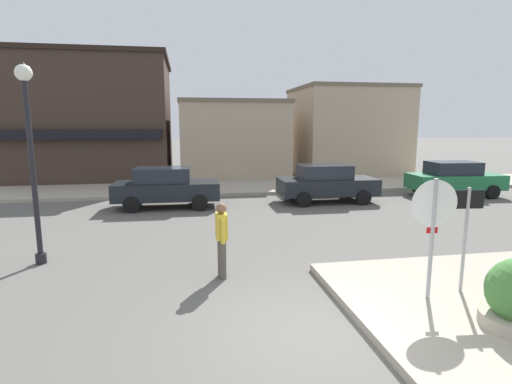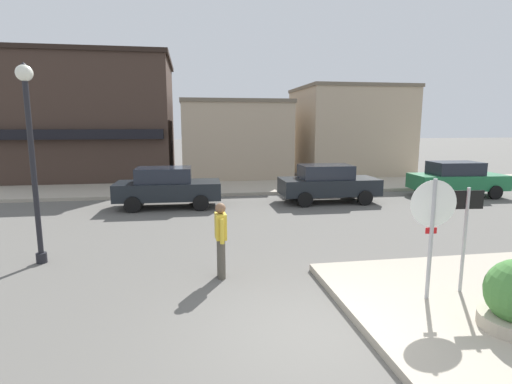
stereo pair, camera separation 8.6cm
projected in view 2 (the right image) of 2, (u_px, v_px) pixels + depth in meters
ground_plane at (318, 337)px, 6.11m from camera, size 160.00×160.00×0.00m
kerb_far at (228, 188)px, 19.90m from camera, size 80.00×4.00×0.15m
stop_sign at (432, 224)px, 6.90m from camera, size 0.82×0.10×2.30m
one_way_sign at (465, 230)px, 7.22m from camera, size 0.60×0.08×2.10m
lamp_post at (30, 136)px, 8.87m from camera, size 0.36×0.36×4.54m
parked_car_nearest at (167, 187)px, 15.50m from camera, size 4.04×1.96×1.56m
parked_car_second at (328, 183)px, 16.50m from camera, size 4.02×1.91×1.56m
parked_car_third at (457, 179)px, 17.83m from camera, size 4.09×2.05×1.56m
pedestrian_crossing_near at (221, 238)px, 8.34m from camera, size 0.23×0.55×1.61m
building_corner_shop at (93, 119)px, 23.79m from camera, size 9.36×8.19×7.04m
building_storefront_left_near at (233, 139)px, 24.92m from camera, size 6.26×7.30×4.57m
building_storefront_left_mid at (348, 131)px, 25.64m from camera, size 6.48×6.21×5.51m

